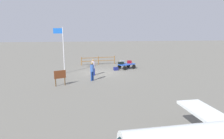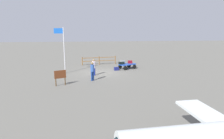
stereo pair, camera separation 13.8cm
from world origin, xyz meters
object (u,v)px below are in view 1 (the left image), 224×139
at_px(suitcase_navy, 122,62).
at_px(suitcase_tan, 116,69).
at_px(luggage_cart, 126,65).
at_px(flagpole, 62,46).
at_px(signboard, 60,76).
at_px(suitcase_dark, 129,62).
at_px(worker_trailing, 92,70).
at_px(worker_lead, 93,66).
at_px(suitcase_maroon, 121,63).

distance_m(suitcase_navy, suitcase_tan, 1.43).
distance_m(luggage_cart, suitcase_navy, 0.65).
distance_m(flagpole, signboard, 5.32).
xyz_separation_m(suitcase_navy, suitcase_dark, (-0.92, -0.12, -0.03)).
bearing_deg(worker_trailing, suitcase_navy, -125.96).
xyz_separation_m(suitcase_navy, worker_trailing, (3.83, 5.28, 0.22)).
bearing_deg(flagpole, worker_trailing, 128.49).
height_order(suitcase_navy, worker_lead, worker_lead).
distance_m(worker_trailing, signboard, 2.99).
distance_m(suitcase_maroon, suitcase_navy, 0.38).
xyz_separation_m(worker_trailing, flagpole, (2.87, -3.61, 1.88)).
distance_m(worker_lead, flagpole, 3.94).
bearing_deg(worker_lead, signboard, 49.65).
bearing_deg(suitcase_dark, suitcase_tan, 29.41).
bearing_deg(worker_trailing, suitcase_dark, -131.32).
xyz_separation_m(suitcase_maroon, suitcase_navy, (-0.21, -0.31, 0.06)).
xyz_separation_m(luggage_cart, suitcase_dark, (-0.44, -0.37, 0.32)).
relative_size(suitcase_maroon, worker_lead, 0.40).
height_order(suitcase_tan, signboard, signboard).
bearing_deg(suitcase_tan, suitcase_maroon, -139.38).
bearing_deg(suitcase_navy, suitcase_maroon, 55.37).
relative_size(suitcase_dark, signboard, 0.41).
xyz_separation_m(suitcase_tan, flagpole, (5.78, 0.76, 2.70)).
relative_size(luggage_cart, suitcase_navy, 3.68).
bearing_deg(worker_lead, worker_trailing, 84.14).
xyz_separation_m(suitcase_dark, signboard, (7.45, 6.70, 0.09)).
distance_m(luggage_cart, worker_trailing, 6.65).
bearing_deg(luggage_cart, suitcase_dark, -139.78).
bearing_deg(worker_lead, flagpole, -25.60).
xyz_separation_m(worker_trailing, signboard, (2.69, 1.30, -0.16)).
bearing_deg(suitcase_maroon, suitcase_navy, -124.63).
relative_size(luggage_cart, suitcase_dark, 4.18).
bearing_deg(signboard, suitcase_tan, -134.70).
bearing_deg(flagpole, suitcase_tan, -172.55).
distance_m(suitcase_navy, signboard, 9.27).
relative_size(suitcase_navy, worker_lead, 0.36).
height_order(suitcase_dark, flagpole, flagpole).
bearing_deg(suitcase_navy, luggage_cart, 152.31).
relative_size(suitcase_navy, worker_trailing, 0.35).
xyz_separation_m(suitcase_dark, suitcase_tan, (1.84, 1.04, -0.58)).
distance_m(suitcase_navy, suitcase_dark, 0.93).
height_order(worker_lead, worker_trailing, worker_trailing).
bearing_deg(worker_trailing, flagpole, -51.51).
height_order(worker_trailing, signboard, worker_trailing).
height_order(suitcase_maroon, suitcase_tan, suitcase_maroon).
bearing_deg(suitcase_maroon, suitcase_tan, 40.62).
xyz_separation_m(worker_lead, worker_trailing, (0.22, 2.13, 0.06)).
relative_size(luggage_cart, signboard, 1.70).
distance_m(luggage_cart, suitcase_maroon, 0.75).
height_order(worker_trailing, flagpole, flagpole).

